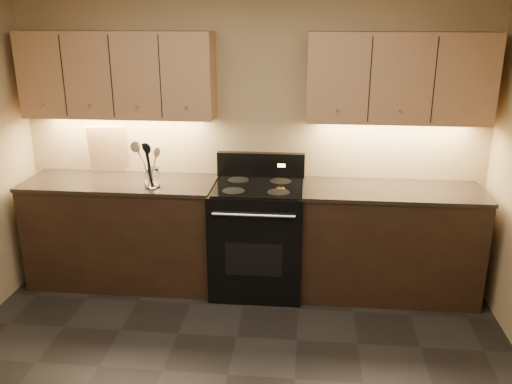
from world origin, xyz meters
TOP-DOWN VIEW (x-y plane):
  - wall_back at (0.00, 2.00)m, footprint 4.00×0.04m
  - counter_left at (-1.10, 1.70)m, footprint 1.62×0.62m
  - counter_right at (1.18, 1.70)m, footprint 1.46×0.62m
  - stove at (0.08, 1.68)m, footprint 0.76×0.68m
  - upper_cab_left at (-1.10, 1.85)m, footprint 1.60×0.30m
  - upper_cab_right at (1.18, 1.85)m, footprint 1.44×0.30m
  - outlet_plate at (-1.30, 1.99)m, footprint 0.08×0.01m
  - utensil_crock at (-0.78, 1.57)m, footprint 0.15×0.15m
  - cutting_board at (-1.27, 1.95)m, footprint 0.35×0.16m
  - wooden_spoon at (-0.80, 1.56)m, footprint 0.13×0.15m
  - black_spoon at (-0.78, 1.58)m, footprint 0.08×0.11m
  - black_turner at (-0.77, 1.54)m, footprint 0.15×0.11m
  - steel_spatula at (-0.76, 1.58)m, footprint 0.23×0.12m
  - steel_skimmer at (-0.75, 1.56)m, footprint 0.27×0.17m

SIDE VIEW (x-z plane):
  - counter_left at x=-1.10m, z-range 0.00..0.93m
  - counter_right at x=1.18m, z-range 0.00..0.93m
  - stove at x=0.08m, z-range -0.09..1.05m
  - utensil_crock at x=-0.78m, z-range 0.92..1.08m
  - wooden_spoon at x=-0.80m, z-range 0.94..1.26m
  - outlet_plate at x=-1.30m, z-range 1.06..1.18m
  - black_spoon at x=-0.78m, z-range 0.94..1.30m
  - black_turner at x=-0.77m, z-range 0.94..1.32m
  - steel_spatula at x=-0.76m, z-range 0.94..1.32m
  - steel_skimmer at x=-0.75m, z-range 0.94..1.32m
  - cutting_board at x=-1.27m, z-range 0.93..1.35m
  - wall_back at x=0.00m, z-range 0.00..2.60m
  - upper_cab_left at x=-1.10m, z-range 1.45..2.15m
  - upper_cab_right at x=1.18m, z-range 1.45..2.15m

